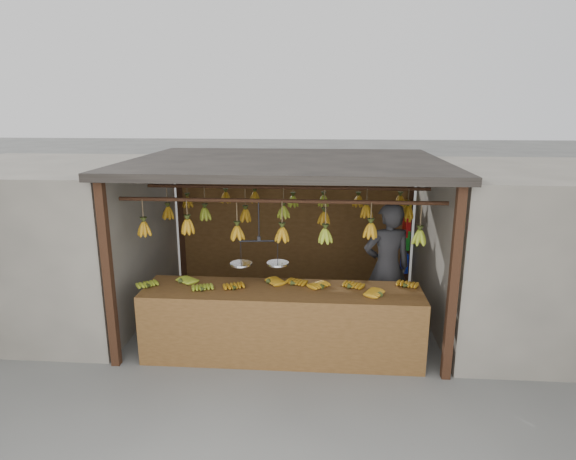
{
  "coord_description": "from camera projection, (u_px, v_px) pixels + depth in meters",
  "views": [
    {
      "loc": [
        0.53,
        -6.69,
        3.12
      ],
      "look_at": [
        0.0,
        0.3,
        1.3
      ],
      "focal_mm": 30.0,
      "sensor_mm": 36.0,
      "label": 1
    }
  ],
  "objects": [
    {
      "name": "bag_bundles",
      "position": [
        406.0,
        235.0,
        8.2
      ],
      "size": [
        0.08,
        0.26,
        1.25
      ],
      "color": "yellow",
      "rests_on": "ground"
    },
    {
      "name": "hanging_bananas",
      "position": [
        286.0,
        214.0,
        6.87
      ],
      "size": [
        3.65,
        2.23,
        0.4
      ],
      "color": "#AD7512",
      "rests_on": "ground"
    },
    {
      "name": "ground",
      "position": [
        287.0,
        318.0,
        7.28
      ],
      "size": [
        80.0,
        80.0,
        0.0
      ],
      "primitive_type": "plane",
      "color": "#5B5B57"
    },
    {
      "name": "vendor",
      "position": [
        387.0,
        268.0,
        6.69
      ],
      "size": [
        0.76,
        0.59,
        1.86
      ],
      "primitive_type": "imported",
      "rotation": [
        0.0,
        0.0,
        3.37
      ],
      "color": "#262628",
      "rests_on": "ground"
    },
    {
      "name": "counter",
      "position": [
        281.0,
        307.0,
        5.92
      ],
      "size": [
        3.54,
        0.79,
        0.96
      ],
      "color": "brown",
      "rests_on": "ground"
    },
    {
      "name": "stall",
      "position": [
        288.0,
        186.0,
        7.1
      ],
      "size": [
        4.3,
        3.3,
        2.4
      ],
      "color": "black",
      "rests_on": "ground"
    },
    {
      "name": "balance_scale",
      "position": [
        259.0,
        260.0,
        6.02
      ],
      "size": [
        0.72,
        0.32,
        0.82
      ],
      "color": "black",
      "rests_on": "ground"
    },
    {
      "name": "neighbor_right",
      "position": [
        542.0,
        251.0,
        6.73
      ],
      "size": [
        3.0,
        3.0,
        2.3
      ],
      "primitive_type": "cube",
      "color": "slate",
      "rests_on": "ground"
    },
    {
      "name": "neighbor_left",
      "position": [
        49.0,
        240.0,
        7.25
      ],
      "size": [
        3.0,
        3.0,
        2.3
      ],
      "primitive_type": "cube",
      "color": "slate",
      "rests_on": "ground"
    }
  ]
}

